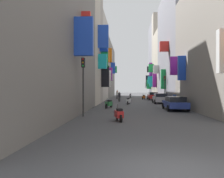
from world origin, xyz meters
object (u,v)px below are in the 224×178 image
Objects in this scene: pedestrian_near_left at (117,95)px; parked_car_red at (153,96)px; scooter_silver at (131,96)px; pedestrian_near_right at (119,97)px; parked_car_blue at (175,103)px; scooter_red at (119,114)px; pedestrian_mid_street at (175,100)px; scooter_white at (128,101)px; traffic_light_far_corner at (165,84)px; scooter_orange at (144,97)px; pedestrian_crossing at (117,94)px; traffic_light_near_corner at (83,77)px; parked_car_silver at (160,98)px; scooter_green at (109,104)px.

parked_car_red is at bearing -21.10° from pedestrian_near_left.
scooter_silver is 15.46m from pedestrian_near_right.
parked_car_blue is 14.54m from pedestrian_near_right.
pedestrian_mid_street is (6.01, 11.28, 0.37)m from scooter_red.
parked_car_red is 2.69× the size of pedestrian_mid_street.
scooter_white is 0.43× the size of traffic_light_far_corner.
parked_car_red reaches higher than parked_car_blue.
parked_car_red is 7.30m from pedestrian_near_left.
pedestrian_mid_street reaches higher than parked_car_blue.
traffic_light_far_corner is (5.65, 5.10, 2.34)m from scooter_white.
scooter_orange is at bearing 140.06° from parked_car_red.
traffic_light_near_corner reaches higher than pedestrian_crossing.
scooter_silver is 1.08× the size of pedestrian_mid_street.
pedestrian_near_right is (-1.43, 5.78, 0.34)m from scooter_white.
scooter_red is 1.05× the size of scooter_orange.
pedestrian_mid_street reaches higher than parked_car_red.
parked_car_red is 10.10m from scooter_silver.
parked_car_blue is at bearing -85.62° from scooter_orange.
pedestrian_near_left is at bearing 129.82° from traffic_light_far_corner.
parked_car_blue is 1.00× the size of parked_car_red.
parked_car_red is 7.14m from traffic_light_far_corner.
parked_car_red is (0.08, 9.69, -0.00)m from parked_car_silver.
scooter_silver is at bearing 107.57° from traffic_light_far_corner.
traffic_light_near_corner is at bearing -134.00° from pedestrian_mid_street.
pedestrian_crossing is at bearing 92.48° from pedestrian_near_left.
parked_car_silver is at bearing 48.42° from scooter_green.
pedestrian_crossing is at bearing 98.25° from scooter_white.
traffic_light_far_corner reaches higher than scooter_red.
parked_car_blue is 2.45× the size of scooter_green.
traffic_light_near_corner is (-1.34, -27.43, 2.26)m from pedestrian_near_left.
pedestrian_near_right reaches higher than parked_car_red.
scooter_red and scooter_silver have the same top height.
scooter_green is 5.84m from scooter_white.
parked_car_red is at bearing 92.51° from pedestrian_mid_street.
scooter_red is 21.27m from traffic_light_far_corner.
scooter_red is 12.78m from pedestrian_mid_street.
traffic_light_near_corner is 1.10× the size of traffic_light_far_corner.
pedestrian_near_left reaches higher than parked_car_red.
pedestrian_near_left reaches higher than scooter_orange.
pedestrian_near_right reaches higher than scooter_silver.
parked_car_silver is 10.14m from scooter_green.
scooter_white is 6.54m from pedestrian_mid_street.
scooter_white is (-4.55, -2.16, -0.29)m from parked_car_silver.
parked_car_red is 0.99× the size of traffic_light_near_corner.
traffic_light_near_corner is 20.24m from traffic_light_far_corner.
traffic_light_near_corner reaches higher than parked_car_red.
traffic_light_near_corner is (-4.10, -34.05, 2.60)m from scooter_silver.
parked_car_red is at bearing -39.94° from scooter_orange.
parked_car_blue is 10.06m from traffic_light_near_corner.
parked_car_silver is 2.18× the size of scooter_green.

